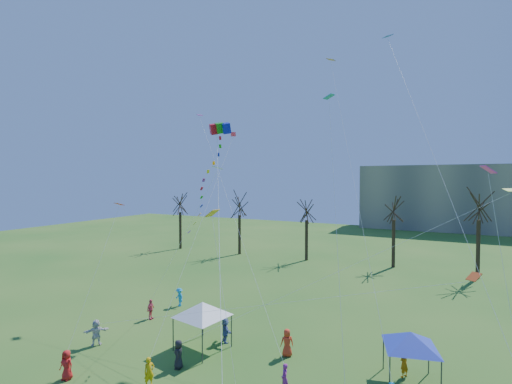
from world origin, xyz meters
The scene contains 7 objects.
distant_building centered at (22.00, 82.00, 7.50)m, with size 60.00×14.00×15.00m, color gray.
bare_tree_row centered at (3.61, 35.70, 7.11)m, with size 68.22×7.97×10.83m.
big_box_kite centered at (-6.60, 8.45, 11.18)m, with size 4.74×6.53×18.55m.
canopy_tent_white centered at (-6.04, 6.82, 2.76)m, with size 4.28×4.28×3.26m.
canopy_tent_blue centered at (7.07, 8.70, 2.53)m, with size 3.87×3.87×2.99m.
festival_crowd centered at (-1.33, 5.30, 0.86)m, with size 26.67×13.70×1.83m.
small_kites_aloft centered at (-0.15, 10.81, 13.50)m, with size 26.94×19.48×34.88m.
Camera 1 is at (8.15, -13.23, 11.71)m, focal length 25.00 mm.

